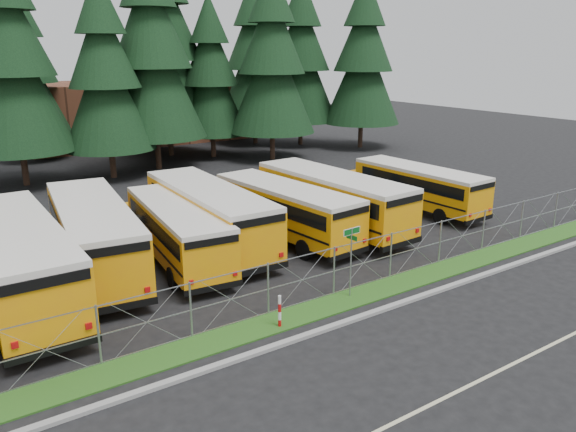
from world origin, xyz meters
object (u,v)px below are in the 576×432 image
object	(u,v)px
striped_bollard	(280,312)
bus_3	(176,232)
bus_6	(327,201)
street_sign	(351,248)
bus_1	(18,262)
bus_4	(206,216)
bus_east	(414,188)
bus_5	(281,211)
bus_2	(93,237)

from	to	relation	value
striped_bollard	bus_3	bearing A→B (deg)	92.54
bus_6	street_sign	world-z (taller)	bus_6
bus_1	bus_6	bearing A→B (deg)	2.98
bus_4	bus_east	bearing A→B (deg)	-2.75
bus_5	street_sign	size ratio (longest dim) A/B	3.75
bus_east	bus_3	bearing A→B (deg)	177.38
bus_2	bus_east	xyz separation A→B (m)	(18.42, -0.94, -0.23)
bus_3	bus_east	distance (m)	15.04
bus_1	striped_bollard	world-z (taller)	bus_1
bus_1	bus_east	size ratio (longest dim) A/B	1.22
bus_2	bus_3	xyz separation A→B (m)	(3.38, -0.87, -0.19)
bus_5	street_sign	xyz separation A→B (m)	(-1.73, -7.40, 0.65)
bus_3	bus_4	distance (m)	2.25
bus_east	striped_bollard	bearing A→B (deg)	-154.19
bus_4	bus_east	xyz separation A→B (m)	(13.04, -1.08, -0.20)
bus_4	striped_bollard	xyz separation A→B (m)	(-1.65, -8.94, -0.91)
bus_1	bus_2	size ratio (longest dim) A/B	1.03
bus_2	bus_4	bearing A→B (deg)	8.76
bus_6	bus_2	bearing A→B (deg)	172.77
bus_3	bus_east	xyz separation A→B (m)	(15.04, -0.07, -0.04)
bus_6	street_sign	size ratio (longest dim) A/B	4.09
bus_3	street_sign	distance (m)	8.40
bus_4	bus_5	xyz separation A→B (m)	(3.69, -0.99, -0.13)
bus_4	bus_5	distance (m)	3.82
bus_2	bus_6	distance (m)	12.00
street_sign	striped_bollard	world-z (taller)	street_sign
bus_1	striped_bollard	size ratio (longest dim) A/B	10.11
bus_3	bus_4	xyz separation A→B (m)	(2.00, 1.01, 0.16)
bus_4	bus_6	xyz separation A→B (m)	(6.58, -1.01, -0.00)
bus_1	bus_6	world-z (taller)	bus_1
bus_1	bus_4	distance (m)	8.73
bus_5	bus_east	size ratio (longest dim) A/B	1.06
street_sign	striped_bollard	size ratio (longest dim) A/B	2.34
bus_2	bus_east	distance (m)	18.44
bus_3	bus_4	bearing A→B (deg)	33.03
bus_4	street_sign	bearing A→B (deg)	-74.89
bus_1	striped_bollard	xyz separation A→B (m)	(6.91, -7.26, -0.99)
bus_3	bus_4	world-z (taller)	bus_4
bus_3	bus_5	world-z (taller)	bus_5
bus_4	bus_east	distance (m)	13.08
bus_6	street_sign	xyz separation A→B (m)	(-4.63, -7.38, 0.53)
bus_6	bus_5	bearing A→B (deg)	176.59
striped_bollard	street_sign	bearing A→B (deg)	8.70
bus_3	bus_east	world-z (taller)	bus_3
bus_2	bus_3	world-z (taller)	bus_2
bus_2	striped_bollard	xyz separation A→B (m)	(3.73, -8.81, -0.94)
bus_5	bus_4	bearing A→B (deg)	159.77
bus_1	bus_4	size ratio (longest dim) A/B	1.05
bus_4	striped_bollard	world-z (taller)	bus_4
bus_1	street_sign	bearing A→B (deg)	-32.10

